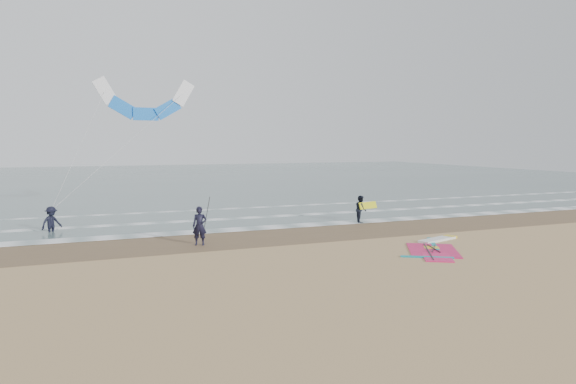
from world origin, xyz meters
name	(u,v)px	position (x,y,z in m)	size (l,w,h in m)	color
ground	(345,261)	(0.00, 0.00, 0.00)	(120.00, 120.00, 0.00)	tan
sea_water	(164,179)	(0.00, 48.00, 0.01)	(120.00, 80.00, 0.02)	#47605E
wet_sand_band	(287,234)	(0.00, 6.00, 0.00)	(120.00, 5.00, 0.01)	brown
foam_waterline	(259,221)	(0.00, 10.44, 0.03)	(120.00, 9.15, 0.02)	white
windsurf_rig	(435,247)	(4.71, 0.67, 0.03)	(4.77, 4.52, 0.11)	white
person_standing	(200,226)	(-4.54, 4.96, 0.86)	(0.63, 0.41, 1.71)	black
person_walking	(361,209)	(5.21, 7.96, 0.77)	(0.75, 0.58, 1.54)	black
person_wading	(51,216)	(-10.79, 10.98, 0.83)	(1.07, 0.61, 1.65)	black
held_pole	(206,217)	(-4.24, 4.96, 1.26)	(0.17, 0.86, 1.82)	black
carried_kiteboard	(368,205)	(5.61, 7.86, 0.98)	(1.30, 0.51, 0.39)	yellow
surf_kite	(145,103)	(-5.55, 15.69, 6.91)	(8.31, 4.85, 7.37)	white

